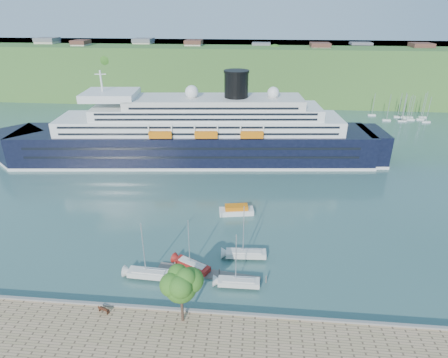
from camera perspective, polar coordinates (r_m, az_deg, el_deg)
ground at (r=57.15m, az=-6.73°, el=-19.84°), size 400.00×400.00×0.00m
far_hillside at (r=186.88m, az=2.34°, el=16.24°), size 400.00×50.00×24.00m
quay_coping at (r=56.21m, az=-6.83°, el=-19.15°), size 220.00×0.50×0.30m
cruise_ship at (r=103.24m, az=-4.80°, el=9.35°), size 112.68×26.90×25.07m
park_bench at (r=57.86m, az=-17.82°, el=-18.33°), size 1.85×1.27×1.10m
promenade_tree at (r=51.74m, az=-6.54°, el=-16.87°), size 5.72×5.72×9.48m
floating_pontoon at (r=63.22m, az=-2.44°, el=-14.24°), size 17.24×4.35×0.38m
sailboat_white_near at (r=60.76m, az=-11.64°, el=-11.07°), size 7.69×2.49×9.80m
sailboat_red at (r=61.81m, az=-4.97°, el=-10.34°), size 7.09×4.91×9.01m
sailboat_white_far at (r=63.99m, az=3.46°, el=-8.44°), size 7.76×2.52×9.90m
tender_launch at (r=79.16m, az=1.90°, el=-4.69°), size 7.60×3.69×2.01m
sailboat_extra at (r=58.17m, az=2.33°, el=-12.67°), size 7.17×2.06×9.24m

